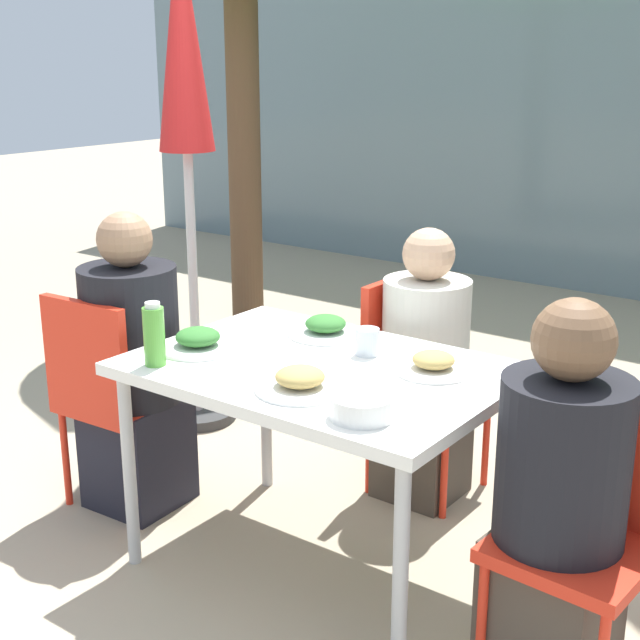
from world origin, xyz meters
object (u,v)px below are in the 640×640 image
at_px(person_far, 424,375).
at_px(bottle, 154,335).
at_px(chair_left, 109,387).
at_px(chair_right, 589,512).
at_px(closed_umbrella, 185,81).
at_px(person_left, 133,373).
at_px(salad_bowl, 362,407).
at_px(drinking_cup, 367,342).
at_px(person_right, 559,510).
at_px(chair_far, 413,369).

bearing_deg(person_far, bottle, -23.05).
xyz_separation_m(chair_left, chair_right, (1.79, 0.15, 0.00)).
distance_m(person_far, closed_umbrella, 1.64).
relative_size(person_left, salad_bowl, 6.45).
distance_m(bottle, drinking_cup, 0.69).
relative_size(drinking_cup, salad_bowl, 0.51).
xyz_separation_m(person_right, chair_far, (-0.92, 0.78, -0.02)).
bearing_deg(person_right, closed_umbrella, -15.82).
xyz_separation_m(chair_far, bottle, (-0.35, -1.04, 0.34)).
bearing_deg(bottle, closed_umbrella, 129.06).
height_order(person_left, drinking_cup, person_left).
distance_m(chair_left, person_left, 0.10).
height_order(chair_left, drinking_cup, chair_left).
distance_m(person_right, salad_bowl, 0.60).
relative_size(chair_left, person_left, 0.74).
bearing_deg(chair_right, person_right, 58.14).
bearing_deg(person_left, chair_left, -121.86).
bearing_deg(chair_right, chair_far, -31.87).
bearing_deg(chair_far, closed_umbrella, -87.90).
xyz_separation_m(person_right, bottle, (-1.27, -0.26, 0.32)).
relative_size(chair_left, person_far, 0.79).
bearing_deg(bottle, person_right, 11.46).
distance_m(chair_left, chair_far, 1.18).
bearing_deg(chair_left, chair_far, 42.97).
xyz_separation_m(person_right, drinking_cup, (-0.78, 0.23, 0.26)).
height_order(person_right, drinking_cup, person_right).
xyz_separation_m(chair_right, closed_umbrella, (-2.14, 0.67, 1.08)).
distance_m(bottle, salad_bowl, 0.78).
bearing_deg(chair_far, chair_right, 54.83).
bearing_deg(person_far, person_right, 49.64).
xyz_separation_m(chair_far, drinking_cup, (0.14, -0.55, 0.29)).
distance_m(person_right, drinking_cup, 0.85).
bearing_deg(closed_umbrella, drinking_cup, -21.58).
xyz_separation_m(chair_right, person_right, (-0.06, -0.08, 0.02)).
distance_m(person_left, person_far, 1.11).
bearing_deg(chair_right, drinking_cup, -6.56).
height_order(person_right, chair_far, person_right).
bearing_deg(person_far, closed_umbrella, -90.33).
height_order(chair_far, bottle, bottle).
distance_m(closed_umbrella, drinking_cup, 1.61).
height_order(drinking_cup, salad_bowl, drinking_cup).
height_order(person_right, closed_umbrella, closed_umbrella).
bearing_deg(closed_umbrella, person_left, -61.79).
bearing_deg(person_left, chair_far, 41.66).
bearing_deg(salad_bowl, bottle, -177.39).
distance_m(chair_far, drinking_cup, 0.63).
height_order(bottle, drinking_cup, bottle).
bearing_deg(person_right, chair_left, 6.28).
relative_size(chair_right, closed_umbrella, 0.38).
height_order(person_left, closed_umbrella, closed_umbrella).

